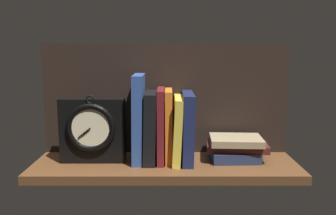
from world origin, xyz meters
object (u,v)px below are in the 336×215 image
object	(u,v)px
book_orange_pandolfini	(170,126)
book_yellow_seinlanguage	(179,129)
book_black_skeptic	(152,127)
book_stack_side	(237,148)
framed_clock	(94,130)
book_navy_bierce	(189,127)
book_maroon_dawkins	(162,125)
book_blue_modern	(140,118)

from	to	relation	value
book_orange_pandolfini	book_yellow_seinlanguage	distance (cm)	2.70
book_black_skeptic	book_stack_side	bearing A→B (deg)	1.23
framed_clock	book_navy_bierce	bearing A→B (deg)	3.08
book_maroon_dawkins	book_orange_pandolfini	distance (cm)	2.32
book_blue_modern	book_maroon_dawkins	xyz separation A→B (cm)	(6.54, 0.00, -2.07)
book_navy_bierce	book_orange_pandolfini	bearing A→B (deg)	180.00
book_orange_pandolfini	framed_clock	xyz separation A→B (cm)	(-22.20, -1.49, -0.91)
book_maroon_dawkins	book_stack_side	size ratio (longest dim) A/B	1.15
book_maroon_dawkins	book_yellow_seinlanguage	distance (cm)	4.94
book_blue_modern	book_black_skeptic	bearing A→B (deg)	0.00
book_orange_pandolfini	book_blue_modern	bearing A→B (deg)	180.00
book_yellow_seinlanguage	book_stack_side	size ratio (longest dim) A/B	1.02
book_black_skeptic	book_stack_side	world-z (taller)	book_black_skeptic
book_orange_pandolfini	framed_clock	world-z (taller)	book_orange_pandolfini
book_maroon_dawkins	framed_clock	xyz separation A→B (cm)	(-19.89, -1.49, -1.05)
book_blue_modern	book_orange_pandolfini	world-z (taller)	book_blue_modern
book_black_skeptic	book_orange_pandolfini	world-z (taller)	book_orange_pandolfini
book_yellow_seinlanguage	book_stack_side	distance (cm)	18.43
book_yellow_seinlanguage	book_navy_bierce	world-z (taller)	book_navy_bierce
framed_clock	book_blue_modern	bearing A→B (deg)	6.38
book_blue_modern	book_black_skeptic	size ratio (longest dim) A/B	1.25
book_maroon_dawkins	book_stack_side	world-z (taller)	book_maroon_dawkins
book_maroon_dawkins	book_yellow_seinlanguage	world-z (taller)	book_maroon_dawkins
book_maroon_dawkins	framed_clock	world-z (taller)	book_maroon_dawkins
book_yellow_seinlanguage	book_navy_bierce	bearing A→B (deg)	0.00
framed_clock	book_orange_pandolfini	bearing A→B (deg)	3.84
book_black_skeptic	book_stack_side	distance (cm)	26.14
book_yellow_seinlanguage	book_stack_side	xyz separation A→B (cm)	(17.47, 0.54, -5.85)
book_maroon_dawkins	book_navy_bierce	size ratio (longest dim) A/B	1.06
book_stack_side	book_yellow_seinlanguage	bearing A→B (deg)	-178.23
book_blue_modern	book_orange_pandolfini	distance (cm)	9.13
book_blue_modern	book_stack_side	size ratio (longest dim) A/B	1.37
book_maroon_dawkins	book_yellow_seinlanguage	bearing A→B (deg)	0.00
framed_clock	book_black_skeptic	bearing A→B (deg)	5.05
book_navy_bierce	framed_clock	distance (cm)	27.76
book_black_skeptic	book_stack_side	size ratio (longest dim) A/B	1.09
book_navy_bierce	framed_clock	bearing A→B (deg)	-176.92
book_maroon_dawkins	book_orange_pandolfini	xyz separation A→B (cm)	(2.31, 0.00, -0.15)
book_orange_pandolfini	book_stack_side	bearing A→B (deg)	1.55
book_stack_side	framed_clock	bearing A→B (deg)	-177.24
book_maroon_dawkins	book_navy_bierce	distance (cm)	7.85
book_maroon_dawkins	book_yellow_seinlanguage	size ratio (longest dim) A/B	1.13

